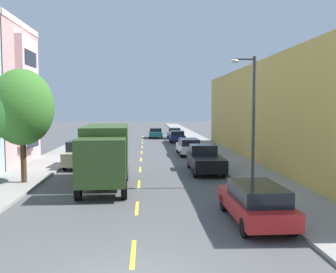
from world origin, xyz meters
The scene contains 15 objects.
ground_plane centered at (0.00, 30.00, 0.00)m, with size 160.00×160.00×0.00m, color #4C4C4F.
sidewalk_left centered at (-7.10, 28.00, 0.07)m, with size 3.20×120.00×0.14m, color gray.
sidewalk_right centered at (7.10, 28.00, 0.07)m, with size 3.20×120.00×0.14m, color gray.
lane_centerline_dashes centered at (0.00, 24.50, 0.00)m, with size 0.14×47.20×0.01m.
apartment_block_opposite centered at (13.70, 20.00, 3.86)m, with size 10.00×36.00×7.73m, color tan.
street_tree_second centered at (-6.40, 12.29, 4.30)m, with size 3.45×3.45×6.28m.
street_lamp centered at (5.95, 10.72, 4.10)m, with size 1.35×0.28×6.83m.
delivery_box_truck centered at (-1.81, 11.69, 1.87)m, with size 2.66×7.72×3.28m.
parked_hatchback_silver centered at (4.37, 42.98, 0.76)m, with size 1.81×4.03×1.50m.
parked_pickup_black centered at (4.36, 15.86, 0.83)m, with size 2.08×5.33×1.73m.
parked_wagon_red centered at (4.44, 4.65, 0.80)m, with size 1.86×4.71×1.50m.
parked_wagon_white centered at (4.28, 24.73, 0.80)m, with size 1.91×4.73×1.50m.
parked_suv_champagne centered at (-4.22, 18.42, 0.99)m, with size 2.03×4.83×1.93m.
parked_sedan_navy centered at (4.31, 37.43, 0.75)m, with size 1.88×4.53×1.43m.
moving_teal_sedan centered at (1.80, 43.92, 0.75)m, with size 1.80×4.50×1.43m.
Camera 1 is at (0.38, -8.73, 4.29)m, focal length 39.91 mm.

